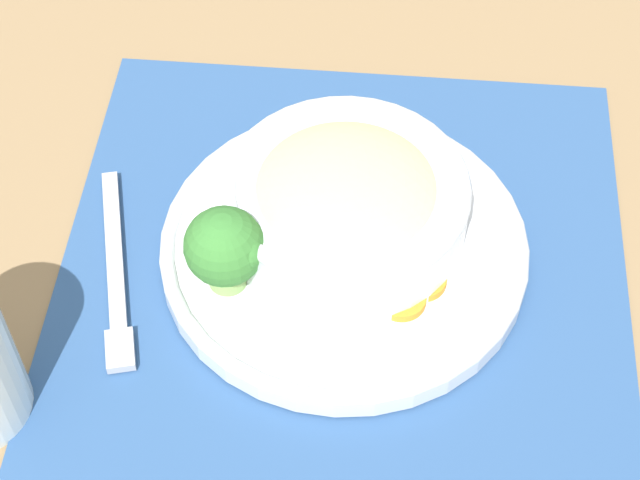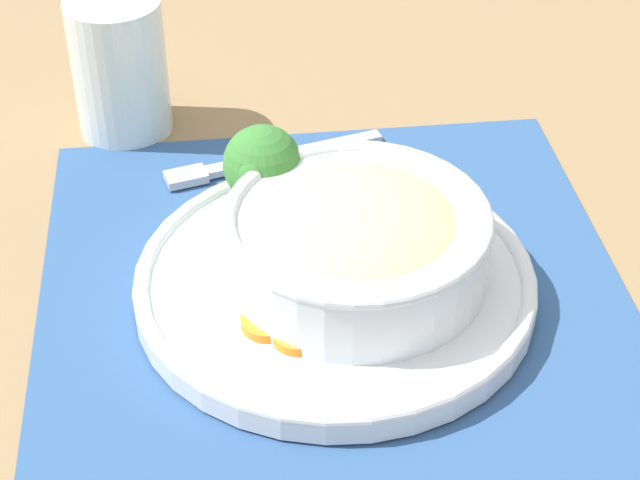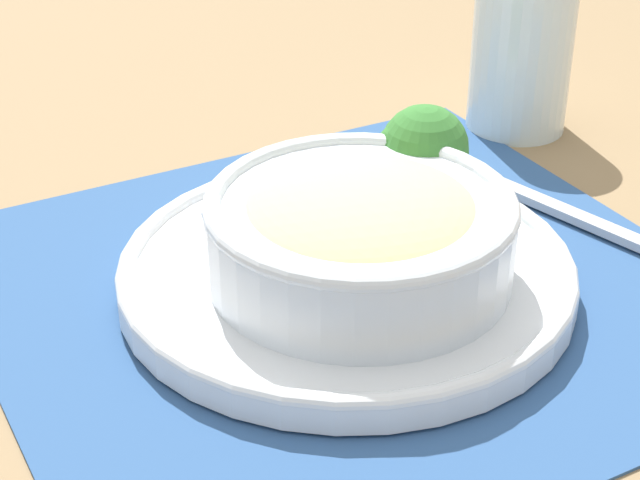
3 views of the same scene
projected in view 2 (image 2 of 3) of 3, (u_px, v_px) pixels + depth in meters
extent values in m
plane|color=#8C704C|center=(335.00, 298.00, 0.74)|extent=(4.00, 4.00, 0.00)
cube|color=#2D5184|center=(335.00, 296.00, 0.74)|extent=(0.43, 0.42, 0.00)
cylinder|color=silver|center=(335.00, 285.00, 0.73)|extent=(0.27, 0.27, 0.02)
torus|color=silver|center=(335.00, 276.00, 0.73)|extent=(0.27, 0.27, 0.01)
cylinder|color=silver|center=(357.00, 250.00, 0.71)|extent=(0.18, 0.18, 0.05)
torus|color=silver|center=(358.00, 221.00, 0.70)|extent=(0.18, 0.18, 0.01)
ellipsoid|color=beige|center=(358.00, 236.00, 0.70)|extent=(0.15, 0.15, 0.05)
cylinder|color=#84AD5B|center=(264.00, 200.00, 0.78)|extent=(0.03, 0.03, 0.02)
sphere|color=#387A33|center=(263.00, 164.00, 0.76)|extent=(0.06, 0.06, 0.06)
sphere|color=#387A33|center=(255.00, 172.00, 0.75)|extent=(0.03, 0.03, 0.03)
sphere|color=#387A33|center=(268.00, 149.00, 0.77)|extent=(0.02, 0.02, 0.02)
cylinder|color=orange|center=(269.00, 321.00, 0.69)|extent=(0.04, 0.04, 0.01)
cylinder|color=orange|center=(299.00, 334.00, 0.68)|extent=(0.04, 0.04, 0.01)
cylinder|color=silver|center=(119.00, 67.00, 0.88)|extent=(0.08, 0.08, 0.12)
cylinder|color=silver|center=(122.00, 90.00, 0.89)|extent=(0.07, 0.07, 0.07)
cube|color=#B7B7BC|center=(277.00, 158.00, 0.86)|extent=(0.05, 0.18, 0.01)
cube|color=#B7B7BC|center=(186.00, 177.00, 0.84)|extent=(0.03, 0.04, 0.01)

